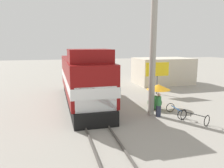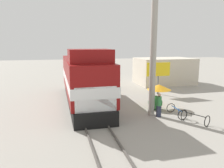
% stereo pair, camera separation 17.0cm
% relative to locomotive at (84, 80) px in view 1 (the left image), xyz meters
% --- Properties ---
extents(ground_plane, '(120.00, 120.00, 0.00)m').
position_rel_locomotive_xyz_m(ground_plane, '(0.00, -2.18, -2.08)').
color(ground_plane, gray).
extents(rail_near, '(0.08, 43.39, 0.15)m').
position_rel_locomotive_xyz_m(rail_near, '(-0.72, -2.18, -2.01)').
color(rail_near, '#4C4742').
rests_on(rail_near, ground_plane).
extents(rail_far, '(0.08, 43.39, 0.15)m').
position_rel_locomotive_xyz_m(rail_far, '(0.72, -2.18, -2.01)').
color(rail_far, '#4C4742').
rests_on(rail_far, ground_plane).
extents(locomotive, '(3.12, 12.81, 4.82)m').
position_rel_locomotive_xyz_m(locomotive, '(0.00, 0.00, 0.00)').
color(locomotive, black).
rests_on(locomotive, ground_plane).
extents(utility_pole, '(1.80, 0.45, 10.34)m').
position_rel_locomotive_xyz_m(utility_pole, '(4.40, -4.28, 3.13)').
color(utility_pole, '#9E998E').
rests_on(utility_pole, ground_plane).
extents(vendor_umbrella, '(1.95, 1.95, 1.92)m').
position_rel_locomotive_xyz_m(vendor_umbrella, '(5.80, -2.58, -0.39)').
color(vendor_umbrella, '#4C4C4C').
rests_on(vendor_umbrella, ground_plane).
extents(billboard_sign, '(2.57, 0.12, 3.31)m').
position_rel_locomotive_xyz_m(billboard_sign, '(7.88, 1.87, 0.38)').
color(billboard_sign, '#595959').
rests_on(billboard_sign, ground_plane).
extents(shrub_cluster, '(1.13, 1.13, 1.13)m').
position_rel_locomotive_xyz_m(shrub_cluster, '(5.24, -3.13, -1.52)').
color(shrub_cluster, '#236028').
rests_on(shrub_cluster, ground_plane).
extents(person_bystander, '(0.34, 0.34, 1.74)m').
position_rel_locomotive_xyz_m(person_bystander, '(4.71, -4.85, -1.14)').
color(person_bystander, '#2D3347').
rests_on(person_bystander, ground_plane).
extents(bicycle, '(0.80, 1.84, 0.71)m').
position_rel_locomotive_xyz_m(bicycle, '(6.05, -4.98, -1.72)').
color(bicycle, black).
rests_on(bicycle, ground_plane).
extents(bicycle_spare, '(1.40, 1.85, 0.73)m').
position_rel_locomotive_xyz_m(bicycle_spare, '(6.47, -6.61, -1.71)').
color(bicycle_spare, black).
rests_on(bicycle_spare, ground_plane).
extents(building_block_distant, '(7.11, 4.78, 3.36)m').
position_rel_locomotive_xyz_m(building_block_distant, '(11.42, 7.39, -0.40)').
color(building_block_distant, beige).
rests_on(building_block_distant, ground_plane).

